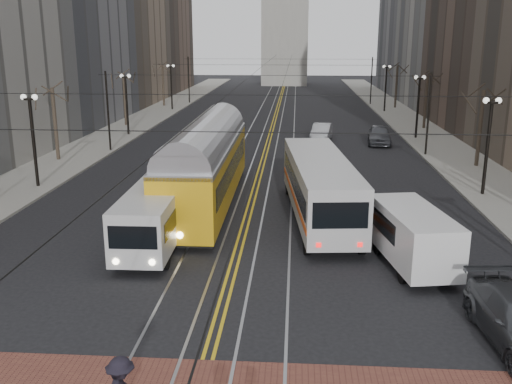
# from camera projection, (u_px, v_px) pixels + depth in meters

# --- Properties ---
(ground) EXTENTS (260.00, 260.00, 0.00)m
(ground) POSITION_uv_depth(u_px,v_px,m) (212.00, 343.00, 17.74)
(ground) COLOR black
(ground) RESTS_ON ground
(sidewalk_left) EXTENTS (5.00, 140.00, 0.15)m
(sidewalk_left) POSITION_uv_depth(u_px,v_px,m) (135.00, 124.00, 62.06)
(sidewalk_left) COLOR gray
(sidewalk_left) RESTS_ON ground
(sidewalk_right) EXTENTS (5.00, 140.00, 0.15)m
(sidewalk_right) POSITION_uv_depth(u_px,v_px,m) (415.00, 127.00, 60.03)
(sidewalk_right) COLOR gray
(sidewalk_right) RESTS_ON ground
(streetcar_rails) EXTENTS (4.80, 130.00, 0.02)m
(streetcar_rails) POSITION_uv_depth(u_px,v_px,m) (273.00, 126.00, 61.06)
(streetcar_rails) COLOR gray
(streetcar_rails) RESTS_ON ground
(centre_lines) EXTENTS (0.42, 130.00, 0.01)m
(centre_lines) POSITION_uv_depth(u_px,v_px,m) (273.00, 126.00, 61.06)
(centre_lines) COLOR gold
(centre_lines) RESTS_ON ground
(lamp_posts) EXTENTS (27.60, 57.20, 5.60)m
(lamp_posts) POSITION_uv_depth(u_px,v_px,m) (264.00, 122.00, 44.68)
(lamp_posts) COLOR black
(lamp_posts) RESTS_ON ground
(street_trees) EXTENTS (31.68, 53.28, 5.60)m
(street_trees) POSITION_uv_depth(u_px,v_px,m) (268.00, 112.00, 50.94)
(street_trees) COLOR #382D23
(street_trees) RESTS_ON ground
(trolley_wires) EXTENTS (25.96, 120.00, 6.60)m
(trolley_wires) POSITION_uv_depth(u_px,v_px,m) (268.00, 101.00, 50.28)
(trolley_wires) COLOR black
(trolley_wires) RESTS_ON ground
(transit_bus) EXTENTS (2.40, 10.71, 2.67)m
(transit_bus) POSITION_uv_depth(u_px,v_px,m) (162.00, 209.00, 27.06)
(transit_bus) COLOR silver
(transit_bus) RESTS_ON ground
(streetcar) EXTENTS (3.02, 15.93, 3.75)m
(streetcar) POSITION_uv_depth(u_px,v_px,m) (207.00, 172.00, 32.14)
(streetcar) COLOR gold
(streetcar) RESTS_ON ground
(rear_bus) EXTENTS (3.88, 12.59, 3.23)m
(rear_bus) POSITION_uv_depth(u_px,v_px,m) (320.00, 189.00, 29.39)
(rear_bus) COLOR silver
(rear_bus) RESTS_ON ground
(cargo_van) EXTENTS (3.03, 5.79, 2.44)m
(cargo_van) POSITION_uv_depth(u_px,v_px,m) (413.00, 239.00, 23.29)
(cargo_van) COLOR white
(cargo_van) RESTS_ON ground
(sedan_grey) EXTENTS (2.50, 5.13, 1.69)m
(sedan_grey) POSITION_uv_depth(u_px,v_px,m) (379.00, 135.00, 50.71)
(sedan_grey) COLOR #43464B
(sedan_grey) RESTS_ON ground
(sedan_silver) EXTENTS (2.31, 4.79, 1.51)m
(sedan_silver) POSITION_uv_depth(u_px,v_px,m) (322.00, 132.00, 52.60)
(sedan_silver) COLOR #B0B2B8
(sedan_silver) RESTS_ON ground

